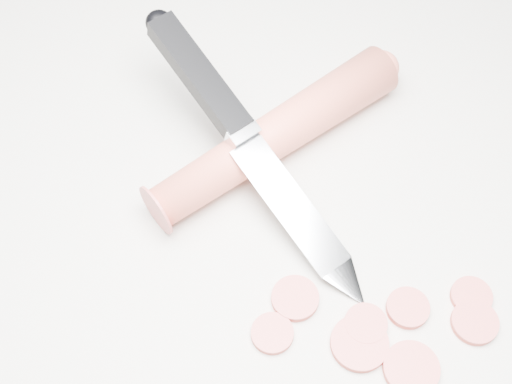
{
  "coord_description": "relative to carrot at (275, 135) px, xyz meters",
  "views": [
    {
      "loc": [
        -0.07,
        -0.22,
        0.49
      ],
      "look_at": [
        -0.05,
        0.06,
        0.02
      ],
      "focal_mm": 50.0,
      "sensor_mm": 36.0,
      "label": 1
    }
  ],
  "objects": [
    {
      "name": "carrot_slice_3",
      "position": [
        0.08,
        -0.15,
        -0.02
      ],
      "size": [
        0.03,
        0.03,
        0.01
      ],
      "primitive_type": "cylinder",
      "color": "#CE504C",
      "rests_on": "ground"
    },
    {
      "name": "carrot_slice_7",
      "position": [
        0.13,
        -0.14,
        -0.02
      ],
      "size": [
        0.03,
        0.03,
        0.01
      ],
      "primitive_type": "cylinder",
      "color": "#CE504C",
      "rests_on": "ground"
    },
    {
      "name": "carrot_slice_4",
      "position": [
        0.13,
        -0.16,
        -0.02
      ],
      "size": [
        0.03,
        0.03,
        0.01
      ],
      "primitive_type": "cylinder",
      "color": "#CE504C",
      "rests_on": "ground"
    },
    {
      "name": "carrot_slice_5",
      "position": [
        0.04,
        -0.17,
        -0.02
      ],
      "size": [
        0.04,
        0.04,
        0.01
      ],
      "primitive_type": "cylinder",
      "color": "#CE504C",
      "rests_on": "ground"
    },
    {
      "name": "carrot_slice_1",
      "position": [
        -0.02,
        -0.16,
        -0.02
      ],
      "size": [
        0.03,
        0.03,
        0.01
      ],
      "primitive_type": "cylinder",
      "color": "#CE504C",
      "rests_on": "ground"
    },
    {
      "name": "carrot_slice_2",
      "position": [
        0.08,
        -0.19,
        -0.02
      ],
      "size": [
        0.04,
        0.04,
        0.01
      ],
      "primitive_type": "cylinder",
      "color": "#CE504C",
      "rests_on": "ground"
    },
    {
      "name": "carrot_slice_0",
      "position": [
        0.0,
        -0.13,
        -0.02
      ],
      "size": [
        0.03,
        0.03,
        0.01
      ],
      "primitive_type": "cylinder",
      "color": "#CE504C",
      "rests_on": "ground"
    },
    {
      "name": "kitchen_knife",
      "position": [
        -0.02,
        -0.03,
        0.02
      ],
      "size": [
        0.17,
        0.25,
        0.09
      ],
      "primitive_type": null,
      "color": "#B6B8BD",
      "rests_on": "ground"
    },
    {
      "name": "carrot",
      "position": [
        0.0,
        0.0,
        0.0
      ],
      "size": [
        0.21,
        0.15,
        0.04
      ],
      "primitive_type": "cylinder",
      "rotation": [
        1.57,
        0.0,
        -1.0
      ],
      "color": "#E75D48",
      "rests_on": "ground"
    },
    {
      "name": "ground",
      "position": [
        0.03,
        -0.11,
        -0.02
      ],
      "size": [
        2.4,
        2.4,
        0.0
      ],
      "primitive_type": "plane",
      "color": "beige",
      "rests_on": "ground"
    },
    {
      "name": "carrot_slice_6",
      "position": [
        0.05,
        -0.16,
        -0.02
      ],
      "size": [
        0.03,
        0.03,
        0.01
      ],
      "primitive_type": "cylinder",
      "color": "#CE504C",
      "rests_on": "ground"
    }
  ]
}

